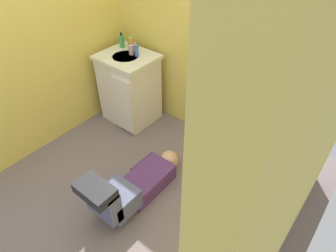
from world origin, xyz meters
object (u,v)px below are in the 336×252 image
(soap_dispenser, at_px, (122,41))
(bottle_pink, at_px, (131,50))
(person_plumber, at_px, (132,186))
(toiletry_bag, at_px, (289,111))
(tissue_box, at_px, (271,104))
(bottle_green, at_px, (130,42))
(bottle_blue, at_px, (137,51))
(bottle_amber, at_px, (131,45))
(paper_towel_roll, at_px, (211,174))
(vanity_cabinet, at_px, (130,88))
(toilet, at_px, (261,150))
(toilet_paper_roll, at_px, (238,252))
(faucet, at_px, (135,47))

(soap_dispenser, height_order, bottle_pink, soap_dispenser)
(person_plumber, xyz_separation_m, bottle_pink, (-0.85, 0.94, 0.70))
(toiletry_bag, bearing_deg, tissue_box, 180.00)
(person_plumber, distance_m, bottle_green, 1.59)
(tissue_box, relative_size, bottle_blue, 1.82)
(tissue_box, height_order, bottle_blue, bottle_blue)
(soap_dispenser, bearing_deg, tissue_box, 0.53)
(bottle_amber, bearing_deg, paper_towel_roll, -15.90)
(toiletry_bag, height_order, paper_towel_roll, toiletry_bag)
(bottle_green, distance_m, bottle_pink, 0.16)
(person_plumber, distance_m, paper_towel_roll, 0.76)
(bottle_amber, bearing_deg, bottle_blue, -21.61)
(vanity_cabinet, relative_size, bottle_amber, 5.52)
(vanity_cabinet, height_order, person_plumber, vanity_cabinet)
(person_plumber, bearing_deg, bottle_pink, 132.36)
(person_plumber, height_order, bottle_amber, bottle_amber)
(toilet, xyz_separation_m, bottle_amber, (-1.66, 0.07, 0.53))
(toilet, bearing_deg, bottle_blue, 179.45)
(bottle_blue, height_order, paper_towel_roll, bottle_blue)
(person_plumber, bearing_deg, paper_towel_roll, 54.19)
(bottle_amber, distance_m, bottle_pink, 0.09)
(toiletry_bag, bearing_deg, bottle_blue, -177.33)
(person_plumber, xyz_separation_m, toiletry_bag, (0.85, 1.02, 0.63))
(toiletry_bag, relative_size, bottle_green, 0.91)
(tissue_box, xyz_separation_m, bottle_blue, (-1.48, -0.08, 0.08))
(paper_towel_roll, bearing_deg, bottle_pink, 165.88)
(soap_dispenser, distance_m, bottle_pink, 0.23)
(toiletry_bag, distance_m, bottle_blue, 1.63)
(vanity_cabinet, relative_size, person_plumber, 0.77)
(soap_dispenser, relative_size, bottle_green, 1.22)
(toilet, bearing_deg, person_plumber, -128.53)
(toiletry_bag, relative_size, bottle_pink, 1.21)
(toiletry_bag, height_order, toilet_paper_roll, toiletry_bag)
(person_plumber, bearing_deg, faucet, 130.60)
(bottle_amber, relative_size, bottle_pink, 1.44)
(soap_dispenser, relative_size, paper_towel_roll, 0.74)
(toilet_paper_roll, bearing_deg, bottle_blue, 155.05)
(toilet_paper_roll, bearing_deg, toiletry_bag, 99.52)
(bottle_green, relative_size, bottle_amber, 0.91)
(paper_towel_roll, height_order, toilet_paper_roll, paper_towel_roll)
(faucet, distance_m, bottle_blue, 0.12)
(faucet, bearing_deg, toilet_paper_roll, -25.85)
(faucet, bearing_deg, person_plumber, -49.40)
(vanity_cabinet, bearing_deg, bottle_amber, 109.72)
(person_plumber, relative_size, paper_towel_roll, 4.72)
(bottle_green, bearing_deg, vanity_cabinet, -57.18)
(bottle_green, height_order, bottle_blue, bottle_green)
(soap_dispenser, xyz_separation_m, toilet_paper_roll, (2.06, -0.89, -0.84))
(faucet, xyz_separation_m, bottle_green, (-0.10, 0.01, 0.02))
(person_plumber, bearing_deg, vanity_cabinet, 134.88)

